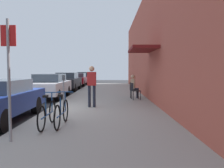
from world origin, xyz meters
TOP-DOWN VIEW (x-y plane):
  - ground_plane at (0.00, 0.00)m, footprint 60.00×60.00m
  - sidewalk_slab at (2.25, 2.00)m, footprint 4.50×32.00m
  - building_facade at (4.65, 2.00)m, footprint 1.40×32.00m
  - parked_car_1 at (-1.10, 4.56)m, footprint 1.80×4.40m
  - parked_car_2 at (-1.10, 9.88)m, footprint 1.80×4.40m
  - parked_car_3 at (-1.10, 15.71)m, footprint 1.80×4.40m
  - parked_car_4 at (-1.10, 21.11)m, footprint 1.80×4.40m
  - parking_meter at (0.45, 1.13)m, footprint 0.12×0.10m
  - street_sign at (0.40, -4.07)m, footprint 0.32×0.06m
  - bicycle_0 at (1.19, -2.66)m, footprint 0.46×1.71m
  - bicycle_1 at (0.84, -2.82)m, footprint 0.46×1.71m
  - cafe_chair_0 at (3.74, 3.00)m, footprint 0.51×0.51m
  - cafe_chair_1 at (3.74, 3.83)m, footprint 0.53×0.53m
  - seated_patron_1 at (3.80, 3.82)m, footprint 0.49×0.44m
  - pedestrian_standing at (1.74, 0.53)m, footprint 0.36×0.22m

SIDE VIEW (x-z plane):
  - ground_plane at x=0.00m, z-range 0.00..0.00m
  - sidewalk_slab at x=2.25m, z-range 0.00..0.12m
  - bicycle_0 at x=1.19m, z-range 0.03..0.93m
  - bicycle_1 at x=0.84m, z-range 0.03..0.93m
  - cafe_chair_0 at x=3.74m, z-range 0.19..1.06m
  - cafe_chair_1 at x=3.74m, z-range 0.19..1.06m
  - parked_car_3 at x=-1.10m, z-range 0.03..1.38m
  - parked_car_4 at x=-1.10m, z-range 0.02..1.44m
  - parked_car_1 at x=-1.10m, z-range 0.03..1.46m
  - parked_car_2 at x=-1.10m, z-range 0.03..1.49m
  - seated_patron_1 at x=3.80m, z-range 0.17..1.46m
  - parking_meter at x=0.45m, z-range 0.23..1.55m
  - pedestrian_standing at x=1.74m, z-range 0.27..1.97m
  - street_sign at x=0.40m, z-range 0.34..2.94m
  - building_facade at x=4.65m, z-range 0.00..6.13m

